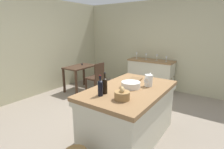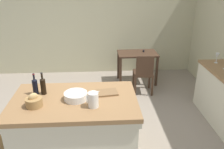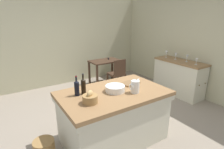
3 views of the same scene
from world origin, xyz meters
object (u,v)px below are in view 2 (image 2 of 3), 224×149
(wash_bowl, at_px, (76,96))
(wine_bottle_amber, at_px, (35,86))
(wine_glass_right, at_px, (217,56))
(bread_basket, at_px, (34,102))
(wooden_chair, at_px, (144,73))
(cutting_board, at_px, (106,93))
(wicker_hamper, at_px, (3,139))
(pitcher, at_px, (93,100))
(wine_bottle_dark, at_px, (43,85))
(island_table, at_px, (76,125))
(writing_desk, at_px, (137,58))

(wash_bowl, height_order, wine_bottle_amber, wine_bottle_amber)
(wine_glass_right, bearing_deg, bread_basket, -156.39)
(wooden_chair, height_order, wine_bottle_amber, wine_bottle_amber)
(wine_bottle_amber, height_order, wine_glass_right, wine_bottle_amber)
(cutting_board, bearing_deg, wicker_hamper, 179.98)
(pitcher, distance_m, wine_bottle_dark, 0.78)
(island_table, height_order, wicker_hamper, island_table)
(wash_bowl, bearing_deg, wine_bottle_amber, 162.31)
(wooden_chair, distance_m, pitcher, 2.27)
(island_table, bearing_deg, wooden_chair, 54.01)
(pitcher, bearing_deg, wine_bottle_dark, 150.83)
(wash_bowl, relative_size, wicker_hamper, 0.94)
(wooden_chair, xyz_separation_m, wash_bowl, (-1.25, -1.77, 0.44))
(cutting_board, xyz_separation_m, wine_bottle_amber, (-0.96, 0.04, 0.11))
(writing_desk, relative_size, wicker_hamper, 2.81)
(writing_desk, relative_size, cutting_board, 2.96)
(wash_bowl, xyz_separation_m, wicker_hamper, (-1.12, 0.14, -0.76))
(island_table, bearing_deg, wash_bowl, -3.86)
(wicker_hamper, bearing_deg, wash_bowl, -7.22)
(wash_bowl, distance_m, bread_basket, 0.52)
(cutting_board, bearing_deg, wine_bottle_dark, 177.45)
(writing_desk, height_order, wash_bowl, wash_bowl)
(writing_desk, bearing_deg, pitcher, -110.96)
(pitcher, distance_m, wicker_hamper, 1.61)
(writing_desk, height_order, wooden_chair, wooden_chair)
(bread_basket, bearing_deg, cutting_board, 17.50)
(wooden_chair, relative_size, wicker_hamper, 2.75)
(wine_glass_right, bearing_deg, wash_bowl, -154.95)
(island_table, distance_m, cutting_board, 0.62)
(pitcher, relative_size, wine_glass_right, 1.26)
(wicker_hamper, bearing_deg, pitcher, -14.28)
(writing_desk, height_order, wine_bottle_amber, wine_bottle_amber)
(cutting_board, bearing_deg, wash_bowl, -160.87)
(wash_bowl, bearing_deg, wine_glass_right, 25.05)
(cutting_board, bearing_deg, writing_desk, 70.04)
(island_table, distance_m, wooden_chair, 2.18)
(wine_glass_right, bearing_deg, wooden_chair, 152.54)
(pitcher, relative_size, cutting_board, 0.77)
(wicker_hamper, bearing_deg, wine_glass_right, 15.71)
(wash_bowl, height_order, wine_bottle_dark, wine_bottle_dark)
(writing_desk, height_order, wine_glass_right, wine_glass_right)
(cutting_board, height_order, wine_glass_right, wine_glass_right)
(cutting_board, xyz_separation_m, wicker_hamper, (-1.52, 0.00, -0.72))
(wooden_chair, height_order, wash_bowl, wash_bowl)
(wooden_chair, height_order, pitcher, pitcher)
(bread_basket, xyz_separation_m, wicker_hamper, (-0.61, 0.29, -0.78))
(writing_desk, xyz_separation_m, wooden_chair, (0.04, -0.59, -0.13))
(pitcher, xyz_separation_m, wash_bowl, (-0.23, 0.20, -0.05))
(bread_basket, bearing_deg, wicker_hamper, 154.92)
(wooden_chair, height_order, wine_bottle_dark, wine_bottle_dark)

